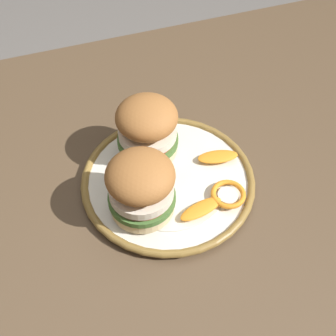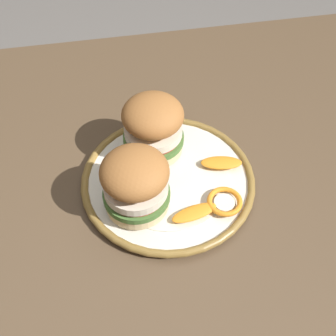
% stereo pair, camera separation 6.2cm
% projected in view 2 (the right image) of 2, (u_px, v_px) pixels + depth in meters
% --- Properties ---
extents(dining_table, '(1.19, 0.92, 0.74)m').
position_uv_depth(dining_table, '(169.00, 238.00, 0.73)').
color(dining_table, brown).
rests_on(dining_table, ground).
extents(dinner_plate, '(0.27, 0.27, 0.02)m').
position_uv_depth(dinner_plate, '(168.00, 180.00, 0.67)').
color(dinner_plate, silver).
rests_on(dinner_plate, dining_table).
extents(sandwich_half_left, '(0.13, 0.13, 0.10)m').
position_uv_depth(sandwich_half_left, '(135.00, 182.00, 0.59)').
color(sandwich_half_left, beige).
rests_on(sandwich_half_left, dinner_plate).
extents(sandwich_half_right, '(0.13, 0.13, 0.10)m').
position_uv_depth(sandwich_half_right, '(153.00, 126.00, 0.66)').
color(sandwich_half_right, beige).
rests_on(sandwich_half_right, dinner_plate).
extents(orange_peel_curled, '(0.07, 0.07, 0.01)m').
position_uv_depth(orange_peel_curled, '(225.00, 202.00, 0.63)').
color(orange_peel_curled, orange).
rests_on(orange_peel_curled, dinner_plate).
extents(orange_peel_strip_long, '(0.07, 0.04, 0.01)m').
position_uv_depth(orange_peel_strip_long, '(194.00, 213.00, 0.62)').
color(orange_peel_strip_long, orange).
rests_on(orange_peel_strip_long, dinner_plate).
extents(orange_peel_strip_short, '(0.07, 0.04, 0.01)m').
position_uv_depth(orange_peel_strip_short, '(221.00, 163.00, 0.68)').
color(orange_peel_strip_short, orange).
rests_on(orange_peel_strip_short, dinner_plate).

